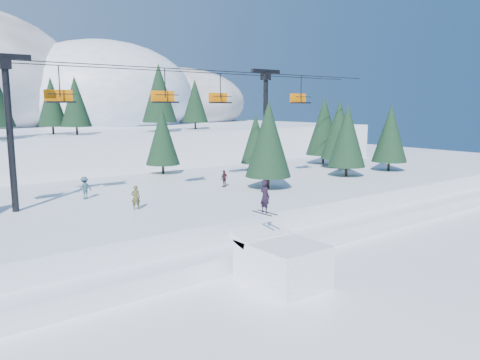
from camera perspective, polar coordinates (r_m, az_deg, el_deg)
ground at (r=24.03m, az=7.77°, el=-14.34°), size 160.00×160.00×0.00m
mid_shelf at (r=37.82m, az=-12.07°, el=-3.74°), size 70.00×22.00×2.50m
berm at (r=29.60m, az=-3.45°, el=-8.56°), size 70.00×6.00×1.10m
jump_kicker at (r=25.49m, az=5.00°, el=-9.80°), size 3.42×4.67×5.46m
chairlift at (r=37.40m, az=-11.09°, el=8.63°), size 46.00×3.21×10.28m
conifer_stand at (r=36.98m, az=-14.62°, el=4.73°), size 61.00×17.35×9.14m
distant_skiers at (r=37.12m, az=-13.22°, el=-0.70°), size 31.90×9.45×1.81m
banner_near at (r=29.77m, az=7.47°, el=-8.54°), size 2.66×1.09×0.90m
banner_far at (r=36.05m, az=15.28°, el=-5.65°), size 2.86×0.08×0.90m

